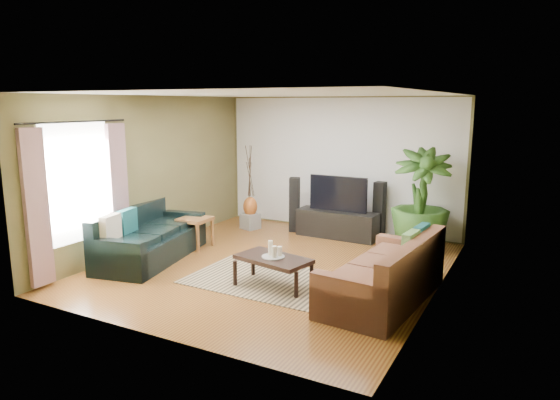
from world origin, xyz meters
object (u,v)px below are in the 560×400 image
Objects in this scene: sofa_right at (383,269)px; television at (338,194)px; pedestal at (250,221)px; coffee_table at (273,272)px; potted_plant at (421,200)px; tv_stand at (337,224)px; speaker_right at (379,210)px; sofa_left at (151,234)px; speaker_left at (294,205)px; side_table at (195,232)px; vase at (250,207)px.

television is (-1.70, 2.67, 0.44)m from sofa_right.
coffee_table is at bearing -53.00° from pedestal.
potted_plant is (-0.12, 2.58, 0.48)m from sofa_right.
speaker_right is at bearing 28.80° from tv_stand.
television reaches higher than coffee_table.
potted_plant is (1.40, 2.82, 0.69)m from coffee_table.
pedestal is (-3.42, -0.14, -0.74)m from potted_plant.
sofa_right is 3.15m from tv_stand.
speaker_left reaches higher than sofa_left.
television is at bearing -142.13° from sofa_right.
speaker_right is at bearing -156.60° from sofa_right.
sofa_right is 1.40× the size of tv_stand.
tv_stand is 2.72m from side_table.
speaker_right is at bearing 152.93° from potted_plant.
tv_stand reaches higher than pedestal.
potted_plant is (3.80, 2.66, 0.48)m from sofa_left.
coffee_table is 0.92× the size of television.
speaker_left reaches higher than speaker_right.
pedestal is 0.59× the size of side_table.
tv_stand is 0.87× the size of potted_plant.
speaker_left is (1.28, 2.77, 0.13)m from sofa_left.
sofa_right is 1.55m from coffee_table.
sofa_right is 3.19m from television.
vase is at bearing 176.15° from speaker_left.
sofa_left is 4.67m from potted_plant.
tv_stand is 1.86m from pedestal.
tv_stand is at bearing 177.41° from potted_plant.
side_table reaches higher than coffee_table.
vase is (-2.02, 2.68, 0.25)m from coffee_table.
television reaches higher than speaker_right.
television is at bearing -20.34° from speaker_left.
speaker_left reaches higher than pedestal.
side_table is (-2.01, -1.85, -0.59)m from television.
vase is at bearing -177.69° from potted_plant.
potted_plant is at bearing 2.31° from pedestal.
sofa_left is 1.02× the size of sofa_right.
tv_stand is at bearing 42.29° from side_table.
television is 3.59× the size of pedestal.
potted_plant is 3.31× the size of side_table.
vase is (-3.42, -0.14, -0.44)m from potted_plant.
speaker_right is at bearing -7.93° from speaker_left.
speaker_left is at bearing -36.70° from sofa_left.
sofa_left is 1.23× the size of potted_plant.
side_table is at bearing -97.02° from sofa_right.
sofa_right is at bearing -57.52° from television.
potted_plant reaches higher than speaker_left.
coffee_table is 2.99m from television.
side_table is (-0.17, -1.62, 0.11)m from pedestal.
television is at bearing 42.60° from side_table.
speaker_left is 2.02× the size of side_table.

